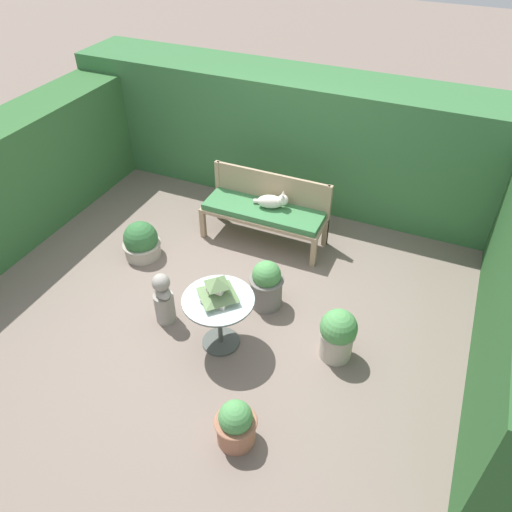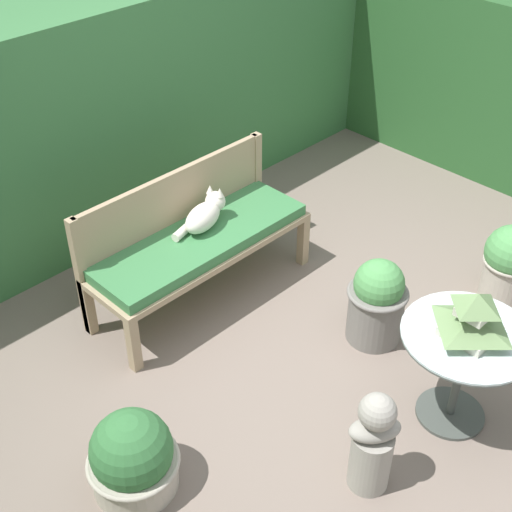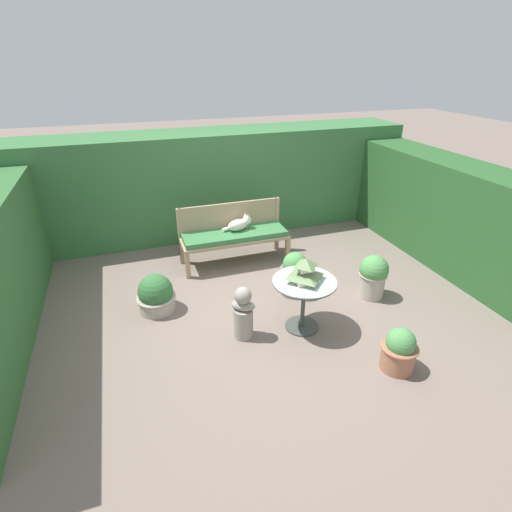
{
  "view_description": "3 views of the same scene",
  "coord_description": "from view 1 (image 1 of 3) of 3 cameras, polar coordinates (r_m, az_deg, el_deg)",
  "views": [
    {
      "loc": [
        1.88,
        -3.45,
        3.74
      ],
      "look_at": [
        0.29,
        0.18,
        0.54
      ],
      "focal_mm": 35.0,
      "sensor_mm": 36.0,
      "label": 1
    },
    {
      "loc": [
        -2.31,
        -1.67,
        2.99
      ],
      "look_at": [
        -0.03,
        0.61,
        0.59
      ],
      "focal_mm": 50.0,
      "sensor_mm": 36.0,
      "label": 2
    },
    {
      "loc": [
        -1.38,
        -3.8,
        2.69
      ],
      "look_at": [
        -0.03,
        0.15,
        0.57
      ],
      "focal_mm": 28.0,
      "sensor_mm": 36.0,
      "label": 3
    }
  ],
  "objects": [
    {
      "name": "bench_backrest",
      "position": [
        6.04,
        1.76,
        7.56
      ],
      "size": [
        1.49,
        0.06,
        0.82
      ],
      "color": "tan",
      "rests_on": "ground"
    },
    {
      "name": "cat",
      "position": [
        5.89,
        1.91,
        6.29
      ],
      "size": [
        0.43,
        0.24,
        0.22
      ],
      "rotation": [
        0.0,
        0.0,
        0.27
      ],
      "color": "silver",
      "rests_on": "garden_bench"
    },
    {
      "name": "potted_plant_table_near",
      "position": [
        4.72,
        9.32,
        -8.8
      ],
      "size": [
        0.35,
        0.35,
        0.55
      ],
      "color": "#ADA393",
      "rests_on": "ground"
    },
    {
      "name": "patio_table",
      "position": [
        4.65,
        -4.28,
        -6.03
      ],
      "size": [
        0.67,
        0.67,
        0.59
      ],
      "color": "#424742",
      "rests_on": "ground"
    },
    {
      "name": "garden_bench",
      "position": [
        5.96,
        0.88,
        4.93
      ],
      "size": [
        1.49,
        0.5,
        0.47
      ],
      "color": "tan",
      "rests_on": "ground"
    },
    {
      "name": "foliage_hedge_back",
      "position": [
        6.83,
        5.52,
        13.43
      ],
      "size": [
        6.4,
        0.92,
        1.62
      ],
      "primitive_type": "cube",
      "color": "#38703D",
      "rests_on": "ground"
    },
    {
      "name": "pagoda_birdhouse",
      "position": [
        4.48,
        -4.42,
        -3.91
      ],
      "size": [
        0.32,
        0.32,
        0.26
      ],
      "color": "beige",
      "rests_on": "patio_table"
    },
    {
      "name": "potted_plant_bench_right",
      "position": [
        5.99,
        -12.98,
        1.59
      ],
      "size": [
        0.45,
        0.45,
        0.45
      ],
      "color": "#ADA393",
      "rests_on": "ground"
    },
    {
      "name": "garden_bust",
      "position": [
        5.06,
        -10.52,
        -4.85
      ],
      "size": [
        0.29,
        0.26,
        0.6
      ],
      "rotation": [
        0.0,
        0.0,
        -0.59
      ],
      "color": "gray",
      "rests_on": "ground"
    },
    {
      "name": "foliage_hedge_left",
      "position": [
        6.69,
        -25.69,
        8.0
      ],
      "size": [
        0.7,
        3.57,
        1.41
      ],
      "primitive_type": "cube",
      "color": "#336633",
      "rests_on": "ground"
    },
    {
      "name": "potted_plant_hedge_corner",
      "position": [
        5.15,
        1.2,
        -3.28
      ],
      "size": [
        0.36,
        0.36,
        0.56
      ],
      "color": "slate",
      "rests_on": "ground"
    },
    {
      "name": "ground",
      "position": [
        5.42,
        -3.58,
        -4.71
      ],
      "size": [
        30.0,
        30.0,
        0.0
      ],
      "primitive_type": "plane",
      "color": "#75665B"
    },
    {
      "name": "potted_plant_path_edge",
      "position": [
        4.18,
        -2.32,
        -18.65
      ],
      "size": [
        0.35,
        0.35,
        0.44
      ],
      "color": "#9E664C",
      "rests_on": "ground"
    }
  ]
}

